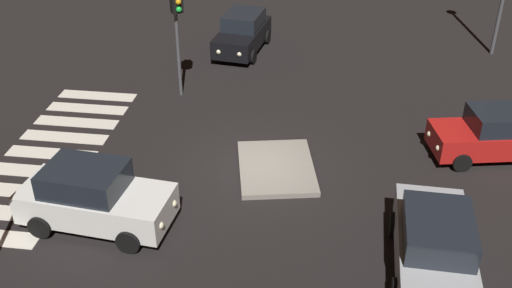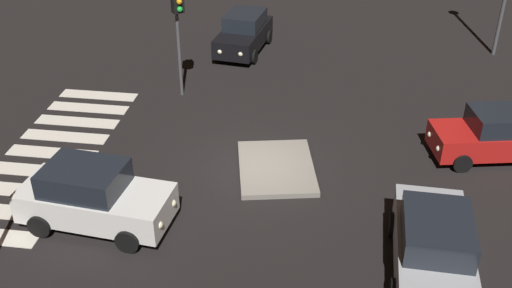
% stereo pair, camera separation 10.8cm
% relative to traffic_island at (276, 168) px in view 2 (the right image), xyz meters
% --- Properties ---
extents(ground_plane, '(80.00, 80.00, 0.00)m').
position_rel_traffic_island_xyz_m(ground_plane, '(0.05, -0.69, -0.09)').
color(ground_plane, black).
extents(traffic_island, '(3.76, 3.11, 0.18)m').
position_rel_traffic_island_xyz_m(traffic_island, '(0.00, 0.00, 0.00)').
color(traffic_island, gray).
rests_on(traffic_island, ground).
extents(car_white, '(2.46, 4.61, 1.94)m').
position_rel_traffic_island_xyz_m(car_white, '(3.60, -4.96, 0.86)').
color(car_white, silver).
rests_on(car_white, ground).
extents(car_black, '(4.41, 2.44, 1.84)m').
position_rel_traffic_island_xyz_m(car_black, '(-10.24, -2.75, 0.82)').
color(car_black, black).
rests_on(car_black, ground).
extents(car_red, '(2.53, 4.29, 1.77)m').
position_rel_traffic_island_xyz_m(car_red, '(-1.91, 7.29, 0.78)').
color(car_red, red).
rests_on(car_red, ground).
extents(car_silver, '(4.54, 2.24, 1.95)m').
position_rel_traffic_island_xyz_m(car_silver, '(4.36, 4.61, 0.87)').
color(car_silver, '#9EA0A5').
rests_on(car_silver, ground).
extents(traffic_light_south, '(0.53, 0.54, 4.57)m').
position_rel_traffic_island_xyz_m(traffic_light_south, '(-5.04, -4.48, 3.37)').
color(traffic_light_south, '#47474C').
rests_on(traffic_light_south, ground).
extents(crosswalk_near, '(9.90, 3.20, 0.02)m').
position_rel_traffic_island_xyz_m(crosswalk_near, '(0.05, -7.99, -0.08)').
color(crosswalk_near, silver).
rests_on(crosswalk_near, ground).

